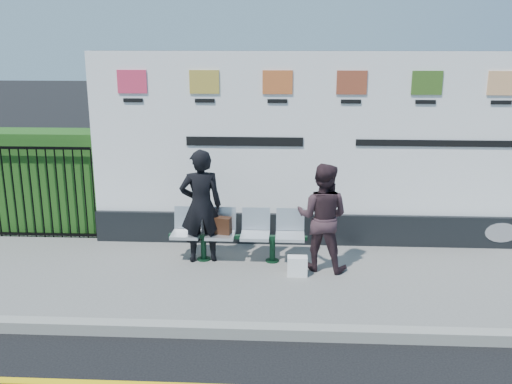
# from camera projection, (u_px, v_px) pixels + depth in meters

# --- Properties ---
(pavement) EXTENTS (14.00, 3.00, 0.12)m
(pavement) POSITION_uv_depth(u_px,v_px,m) (317.00, 280.00, 7.92)
(pavement) COLOR slate
(pavement) RESTS_ON ground
(kerb) EXTENTS (14.00, 0.18, 0.14)m
(kerb) POSITION_uv_depth(u_px,v_px,m) (324.00, 333.00, 6.47)
(kerb) COLOR gray
(kerb) RESTS_ON ground
(billboard) EXTENTS (8.00, 0.30, 3.00)m
(billboard) POSITION_uv_depth(u_px,v_px,m) (348.00, 164.00, 8.84)
(billboard) COLOR black
(billboard) RESTS_ON pavement
(hedge) EXTENTS (2.35, 0.70, 1.70)m
(hedge) POSITION_uv_depth(u_px,v_px,m) (43.00, 181.00, 9.65)
(hedge) COLOR #225218
(hedge) RESTS_ON pavement
(railing) EXTENTS (2.05, 0.06, 1.54)m
(railing) POSITION_uv_depth(u_px,v_px,m) (32.00, 192.00, 9.24)
(railing) COLOR black
(railing) RESTS_ON pavement
(bench) EXTENTS (1.95, 0.54, 0.42)m
(bench) POSITION_uv_depth(u_px,v_px,m) (238.00, 247.00, 8.39)
(bench) COLOR silver
(bench) RESTS_ON pavement
(woman_left) EXTENTS (0.68, 0.52, 1.67)m
(woman_left) POSITION_uv_depth(u_px,v_px,m) (201.00, 206.00, 8.24)
(woman_left) COLOR black
(woman_left) RESTS_ON pavement
(woman_right) EXTENTS (0.88, 0.76, 1.54)m
(woman_right) POSITION_uv_depth(u_px,v_px,m) (322.00, 217.00, 7.96)
(woman_right) COLOR #342227
(woman_right) RESTS_ON pavement
(handbag_brown) EXTENTS (0.34, 0.20, 0.25)m
(handbag_brown) POSITION_uv_depth(u_px,v_px,m) (220.00, 225.00, 8.32)
(handbag_brown) COLOR black
(handbag_brown) RESTS_ON bench
(carrier_bag_white) EXTENTS (0.28, 0.17, 0.28)m
(carrier_bag_white) POSITION_uv_depth(u_px,v_px,m) (297.00, 266.00, 7.88)
(carrier_bag_white) COLOR white
(carrier_bag_white) RESTS_ON pavement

